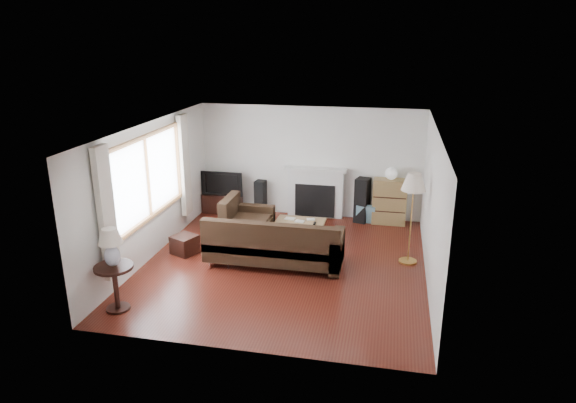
% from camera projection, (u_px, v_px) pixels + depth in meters
% --- Properties ---
extents(room, '(5.10, 5.60, 2.54)m').
position_uv_depth(room, '(285.00, 199.00, 8.96)').
color(room, '#561C13').
rests_on(room, ground).
extents(window, '(0.12, 2.74, 1.54)m').
position_uv_depth(window, '(148.00, 177.00, 9.16)').
color(window, brown).
rests_on(window, room).
extents(curtain_near, '(0.10, 0.35, 2.10)m').
position_uv_depth(curtain_near, '(106.00, 213.00, 7.78)').
color(curtain_near, beige).
rests_on(curtain_near, room).
extents(curtain_far, '(0.10, 0.35, 2.10)m').
position_uv_depth(curtain_far, '(185.00, 165.00, 10.61)').
color(curtain_far, beige).
rests_on(curtain_far, room).
extents(fireplace, '(1.40, 0.26, 1.15)m').
position_uv_depth(fireplace, '(315.00, 192.00, 11.60)').
color(fireplace, white).
rests_on(fireplace, room).
extents(tv_stand, '(0.89, 0.40, 0.44)m').
position_uv_depth(tv_stand, '(222.00, 203.00, 12.00)').
color(tv_stand, black).
rests_on(tv_stand, ground).
extents(television, '(0.97, 0.13, 0.56)m').
position_uv_depth(television, '(223.00, 182.00, 11.84)').
color(television, black).
rests_on(television, tv_stand).
extents(speaker_left, '(0.25, 0.29, 0.80)m').
position_uv_depth(speaker_left, '(261.00, 197.00, 11.82)').
color(speaker_left, black).
rests_on(speaker_left, ground).
extents(speaker_right, '(0.35, 0.39, 0.99)m').
position_uv_depth(speaker_right, '(362.00, 200.00, 11.31)').
color(speaker_right, black).
rests_on(speaker_right, ground).
extents(bookshelf, '(0.73, 0.35, 1.00)m').
position_uv_depth(bookshelf, '(389.00, 202.00, 11.20)').
color(bookshelf, olive).
rests_on(bookshelf, ground).
extents(globe_lamp, '(0.26, 0.26, 0.26)m').
position_uv_depth(globe_lamp, '(391.00, 174.00, 11.01)').
color(globe_lamp, white).
rests_on(globe_lamp, bookshelf).
extents(sectional_sofa, '(2.65, 1.94, 0.86)m').
position_uv_depth(sectional_sofa, '(274.00, 242.00, 9.22)').
color(sectional_sofa, black).
rests_on(sectional_sofa, ground).
extents(coffee_table, '(1.00, 0.55, 0.39)m').
position_uv_depth(coffee_table, '(300.00, 229.00, 10.47)').
color(coffee_table, olive).
rests_on(coffee_table, ground).
extents(footstool, '(0.55, 0.55, 0.35)m').
position_uv_depth(footstool, '(185.00, 244.00, 9.76)').
color(footstool, black).
rests_on(footstool, ground).
extents(floor_lamp, '(0.54, 0.54, 1.69)m').
position_uv_depth(floor_lamp, '(411.00, 219.00, 9.17)').
color(floor_lamp, gold).
rests_on(floor_lamp, ground).
extents(side_table, '(0.58, 0.58, 0.72)m').
position_uv_depth(side_table, '(116.00, 288.00, 7.71)').
color(side_table, black).
rests_on(side_table, ground).
extents(table_lamp, '(0.36, 0.36, 0.59)m').
position_uv_depth(table_lamp, '(111.00, 248.00, 7.50)').
color(table_lamp, silver).
rests_on(table_lamp, side_table).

